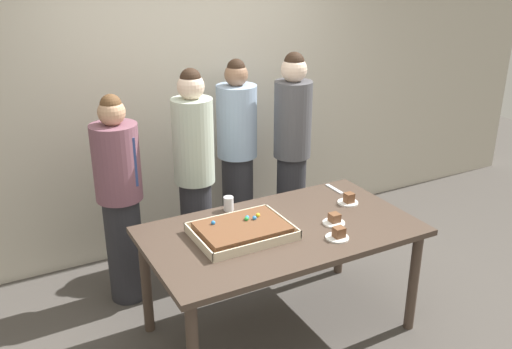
{
  "coord_description": "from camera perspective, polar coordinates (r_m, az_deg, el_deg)",
  "views": [
    {
      "loc": [
        -1.69,
        -2.79,
        2.47
      ],
      "look_at": [
        -0.11,
        0.15,
        1.14
      ],
      "focal_mm": 38.93,
      "sensor_mm": 36.0,
      "label": 1
    }
  ],
  "objects": [
    {
      "name": "person_striped_tie_right",
      "position": [
        4.72,
        3.72,
        2.56
      ],
      "size": [
        0.32,
        0.32,
        1.75
      ],
      "rotation": [
        0.0,
        0.0,
        -2.36
      ],
      "color": "#28282D",
      "rests_on": "ground_plane"
    },
    {
      "name": "plated_slice_near_left",
      "position": [
        3.57,
        8.44,
        -6.12
      ],
      "size": [
        0.15,
        0.15,
        0.08
      ],
      "color": "white",
      "rests_on": "party_table"
    },
    {
      "name": "party_table",
      "position": [
        3.7,
        2.6,
        -6.77
      ],
      "size": [
        1.79,
        1.0,
        0.79
      ],
      "color": "#47382D",
      "rests_on": "ground_plane"
    },
    {
      "name": "person_far_right_suit",
      "position": [
        4.73,
        -1.94,
        2.04
      ],
      "size": [
        0.34,
        0.34,
        1.69
      ],
      "rotation": [
        0.0,
        0.0,
        -2.01
      ],
      "color": "#28282D",
      "rests_on": "ground_plane"
    },
    {
      "name": "person_serving_front",
      "position": [
        4.22,
        -6.32,
        -0.13
      ],
      "size": [
        0.31,
        0.31,
        1.72
      ],
      "rotation": [
        0.0,
        0.0,
        -1.6
      ],
      "color": "#28282D",
      "rests_on": "ground_plane"
    },
    {
      "name": "cake_server_utensil",
      "position": [
        4.29,
        8.06,
        -1.48
      ],
      "size": [
        0.03,
        0.2,
        0.01
      ],
      "primitive_type": "cube",
      "color": "silver",
      "rests_on": "party_table"
    },
    {
      "name": "plated_slice_near_right",
      "position": [
        3.75,
        8.03,
        -4.65
      ],
      "size": [
        0.15,
        0.15,
        0.07
      ],
      "color": "white",
      "rests_on": "party_table"
    },
    {
      "name": "plated_slice_far_left",
      "position": [
        4.06,
        9.48,
        -2.59
      ],
      "size": [
        0.15,
        0.15,
        0.08
      ],
      "color": "white",
      "rests_on": "party_table"
    },
    {
      "name": "drink_cup_nearest",
      "position": [
        3.9,
        -2.84,
        -3.0
      ],
      "size": [
        0.07,
        0.07,
        0.1
      ],
      "primitive_type": "cylinder",
      "color": "white",
      "rests_on": "party_table"
    },
    {
      "name": "ground_plane",
      "position": [
        4.08,
        2.43,
        -15.47
      ],
      "size": [
        12.0,
        12.0,
        0.0
      ],
      "primitive_type": "plane",
      "color": "#4C4742"
    },
    {
      "name": "interior_back_panel",
      "position": [
        4.8,
        -7.18,
        9.91
      ],
      "size": [
        8.0,
        0.12,
        3.0
      ],
      "primitive_type": "cube",
      "color": "beige",
      "rests_on": "ground_plane"
    },
    {
      "name": "sheet_cake",
      "position": [
        3.56,
        -1.44,
        -5.77
      ],
      "size": [
        0.61,
        0.46,
        0.1
      ],
      "color": "beige",
      "rests_on": "party_table"
    },
    {
      "name": "person_green_shirt_behind",
      "position": [
        4.12,
        -13.79,
        -2.45
      ],
      "size": [
        0.33,
        0.33,
        1.59
      ],
      "rotation": [
        0.0,
        0.0,
        -1.0
      ],
      "color": "#28282D",
      "rests_on": "ground_plane"
    }
  ]
}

